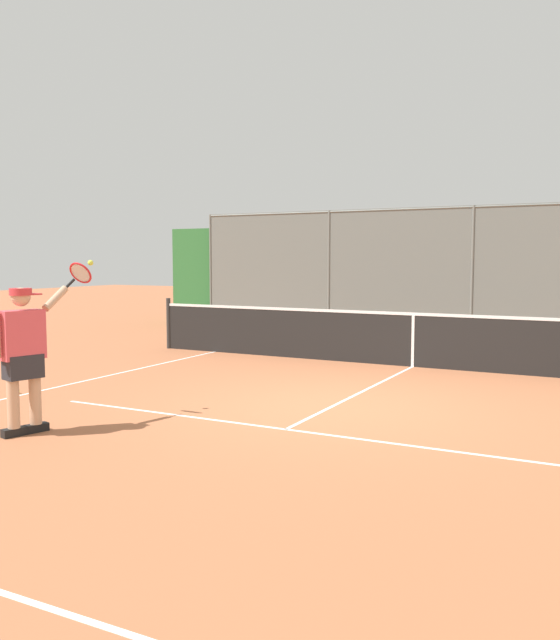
# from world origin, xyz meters

# --- Properties ---
(ground_plane) EXTENTS (60.00, 60.00, 0.00)m
(ground_plane) POSITION_xyz_m (0.00, 0.00, 0.00)
(ground_plane) COLOR #A8603D
(court_line_markings) EXTENTS (8.34, 9.00, 0.01)m
(court_line_markings) POSITION_xyz_m (0.00, 1.67, 0.00)
(court_line_markings) COLOR white
(court_line_markings) RESTS_ON ground
(fence_backdrop) EXTENTS (17.86, 1.37, 3.16)m
(fence_backdrop) POSITION_xyz_m (0.00, -9.10, 1.39)
(fence_backdrop) COLOR slate
(fence_backdrop) RESTS_ON ground
(tennis_net) EXTENTS (10.72, 0.09, 1.07)m
(tennis_net) POSITION_xyz_m (0.00, -3.62, 0.49)
(tennis_net) COLOR #2D2D2D
(tennis_net) RESTS_ON ground
(tennis_player) EXTENTS (0.36, 1.37, 1.89)m
(tennis_player) POSITION_xyz_m (2.43, 2.78, 0.93)
(tennis_player) COLOR black
(tennis_player) RESTS_ON ground
(tennis_ball_by_sideline) EXTENTS (0.07, 0.07, 0.07)m
(tennis_ball_by_sideline) POSITION_xyz_m (4.29, 1.29, 0.03)
(tennis_ball_by_sideline) COLOR #CCDB33
(tennis_ball_by_sideline) RESTS_ON ground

